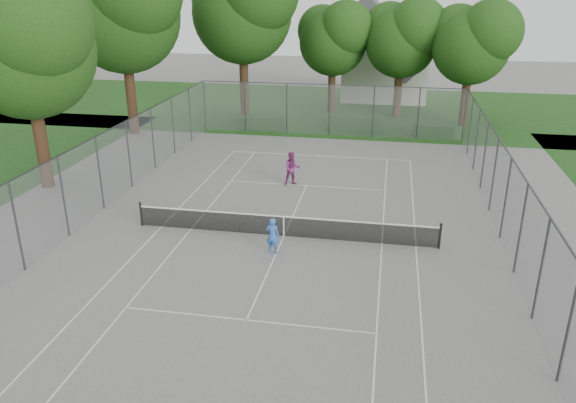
% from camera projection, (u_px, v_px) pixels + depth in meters
% --- Properties ---
extents(ground, '(120.00, 120.00, 0.00)m').
position_uv_depth(ground, '(284.00, 236.00, 23.76)').
color(ground, slate).
rests_on(ground, ground).
extents(grass_far, '(60.00, 20.00, 0.00)m').
position_uv_depth(grass_far, '(341.00, 108.00, 47.55)').
color(grass_far, '#194213').
rests_on(grass_far, ground).
extents(court_markings, '(11.03, 23.83, 0.01)m').
position_uv_depth(court_markings, '(284.00, 236.00, 23.76)').
color(court_markings, silver).
rests_on(court_markings, ground).
extents(tennis_net, '(12.87, 0.10, 1.10)m').
position_uv_depth(tennis_net, '(284.00, 225.00, 23.57)').
color(tennis_net, black).
rests_on(tennis_net, ground).
extents(perimeter_fence, '(18.08, 34.08, 3.52)m').
position_uv_depth(perimeter_fence, '(284.00, 197.00, 23.09)').
color(perimeter_fence, '#38383D').
rests_on(perimeter_fence, ground).
extents(tree_far_left, '(8.55, 7.80, 12.29)m').
position_uv_depth(tree_far_left, '(243.00, 4.00, 41.26)').
color(tree_far_left, '#331F12').
rests_on(tree_far_left, ground).
extents(tree_far_midleft, '(6.11, 5.57, 8.78)m').
position_uv_depth(tree_far_midleft, '(334.00, 36.00, 43.90)').
color(tree_far_midleft, '#331F12').
rests_on(tree_far_midleft, ground).
extents(tree_far_midright, '(6.31, 5.76, 9.07)m').
position_uv_depth(tree_far_midright, '(403.00, 35.00, 42.30)').
color(tree_far_midright, '#331F12').
rests_on(tree_far_midright, ground).
extents(tree_far_right, '(6.27, 5.72, 9.01)m').
position_uv_depth(tree_far_right, '(473.00, 40.00, 39.60)').
color(tree_far_right, '#331F12').
rests_on(tree_far_right, ground).
extents(tree_side_back, '(8.68, 7.93, 12.48)m').
position_uv_depth(tree_side_back, '(123.00, 5.00, 36.56)').
color(tree_side_back, '#331F12').
rests_on(tree_side_back, ground).
extents(tree_side_front, '(7.56, 6.90, 10.87)m').
position_uv_depth(tree_side_front, '(25.00, 40.00, 26.76)').
color(tree_side_front, '#331F12').
rests_on(tree_side_front, ground).
extents(hedge_left, '(3.54, 1.06, 0.89)m').
position_uv_depth(hedge_left, '(258.00, 123.00, 40.82)').
color(hedge_left, '#173F14').
rests_on(hedge_left, ground).
extents(hedge_mid, '(3.73, 1.07, 1.17)m').
position_uv_depth(hedge_mid, '(355.00, 124.00, 39.91)').
color(hedge_mid, '#173F14').
rests_on(hedge_mid, ground).
extents(hedge_right, '(2.73, 1.00, 0.82)m').
position_uv_depth(hedge_right, '(433.00, 131.00, 38.83)').
color(hedge_right, '#173F14').
rests_on(hedge_right, ground).
extents(house, '(7.34, 5.68, 9.13)m').
position_uv_depth(house, '(386.00, 58.00, 49.98)').
color(house, beige).
rests_on(house, ground).
extents(girl_player, '(0.59, 0.43, 1.49)m').
position_uv_depth(girl_player, '(273.00, 236.00, 22.08)').
color(girl_player, blue).
rests_on(girl_player, ground).
extents(woman_player, '(1.06, 0.96, 1.78)m').
position_uv_depth(woman_player, '(292.00, 169.00, 29.44)').
color(woman_player, '#832B67').
rests_on(woman_player, ground).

